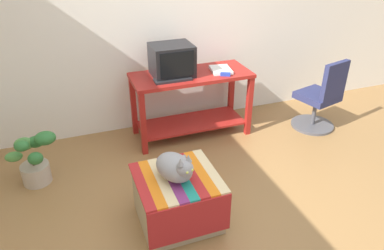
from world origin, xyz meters
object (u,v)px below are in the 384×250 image
Objects in this scene: desk at (191,94)px; stapler at (225,74)px; book at (221,70)px; potted_plant at (34,160)px; cat at (176,167)px; office_chair at (321,100)px; keyboard at (173,79)px; ottoman_with_blanket at (178,199)px; tv_monitor at (172,61)px.

stapler is at bearing -30.64° from desk.
potted_plant is (-2.08, -0.34, -0.53)m from book.
book is 0.61× the size of cat.
desk is 1.51× the size of office_chair.
keyboard is 1.40m from ottoman_with_blanket.
desk is 0.39m from keyboard.
ottoman_with_blanket is 0.74× the size of office_chair.
potted_plant is 4.99× the size of stapler.
book is 1.72m from ottoman_with_blanket.
cat is at bearing -106.40° from keyboard.
ottoman_with_blanket is 1.20× the size of potted_plant.
book is at bearing -7.11° from tv_monitor.
stapler is at bearing 50.87° from ottoman_with_blanket.
book is (0.60, 0.08, 0.00)m from keyboard.
ottoman_with_blanket is (-0.61, -1.36, -0.29)m from desk.
office_chair is (1.72, -0.44, -0.55)m from tv_monitor.
office_chair is at bearing -14.28° from tv_monitor.
stapler is (0.96, 1.17, 0.23)m from cat.
tv_monitor reaches higher than stapler.
keyboard is at bearing -23.47° from office_chair.
keyboard reaches higher than cat.
office_chair reaches higher than keyboard.
stapler is (0.94, 1.16, 0.56)m from ottoman_with_blanket.
tv_monitor is at bearing -28.58° from office_chair.
keyboard is 0.73× the size of potted_plant.
potted_plant is 3.25m from office_chair.
book is 0.15m from stapler.
tv_monitor is at bearing 94.34° from stapler.
stapler reaches higher than potted_plant.
cat is (-0.41, -1.39, -0.37)m from tv_monitor.
keyboard is 0.90× the size of cat.
desk reaches higher than potted_plant.
ottoman_with_blanket is 2.33m from office_chair.
potted_plant is at bearing 118.40° from cat.
keyboard is at bearing 109.91° from stapler.
office_chair is (2.14, 0.96, -0.18)m from cat.
cat is 0.50× the size of office_chair.
tv_monitor is 1.00× the size of cat.
stapler reaches higher than book.
book is at bearing 53.92° from ottoman_with_blanket.
stapler is (-0.01, -0.15, 0.00)m from book.
desk is 2.45× the size of potted_plant.
cat reaches higher than ottoman_with_blanket.
book is (0.34, -0.04, 0.27)m from desk.
ottoman_with_blanket is at bearing -117.00° from book.
book reaches higher than cat.
office_chair reaches higher than stapler.
book is 2.17m from potted_plant.
potted_plant is 0.62× the size of office_chair.
ottoman_with_blanket is at bearing -106.21° from tv_monitor.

